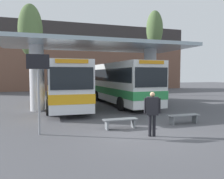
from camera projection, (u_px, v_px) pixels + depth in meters
ground_plane at (143, 135)px, 9.04m from camera, size 100.00×100.00×0.00m
townhouse_backdrop at (69, 51)px, 33.69m from camera, size 40.00×0.58×10.49m
station_canopy at (98, 55)px, 16.06m from camera, size 13.57×5.97×4.74m
transit_bus_left_bay at (65, 83)px, 16.65m from camera, size 2.91×10.66×3.33m
transit_bus_center_bay at (120, 82)px, 18.26m from camera, size 3.08×10.30×3.39m
waiting_bench_near_pillar at (183, 117)px, 11.03m from camera, size 1.70×0.44×0.46m
waiting_bench_mid_platform at (120, 121)px, 10.00m from camera, size 1.61×0.44×0.46m
info_sign_platform at (38, 78)px, 8.87m from camera, size 0.90×0.09×3.31m
pedestrian_waiting at (152, 109)px, 8.73m from camera, size 0.65×0.42×1.80m
poplar_tree_behind_left at (30, 31)px, 22.82m from camera, size 2.49×2.49×9.83m
poplar_tree_behind_right at (155, 30)px, 26.22m from camera, size 1.97×1.97×10.14m
parked_car_street at (147, 83)px, 34.71m from camera, size 4.51×2.17×2.23m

